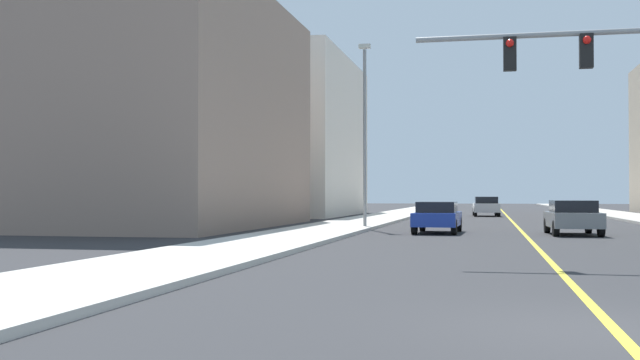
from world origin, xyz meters
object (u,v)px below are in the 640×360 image
(street_lamp, at_px, (365,126))
(car_blue, at_px, (437,217))
(car_silver, at_px, (486,206))
(car_gray, at_px, (573,217))

(street_lamp, height_order, car_blue, street_lamp)
(street_lamp, distance_m, car_blue, 6.37)
(street_lamp, height_order, car_silver, street_lamp)
(street_lamp, bearing_deg, car_silver, 76.79)
(car_silver, bearing_deg, car_blue, -97.01)
(street_lamp, height_order, car_gray, street_lamp)
(street_lamp, relative_size, car_blue, 2.13)
(car_blue, bearing_deg, car_silver, 87.59)
(car_blue, distance_m, car_gray, 5.52)
(street_lamp, distance_m, car_silver, 25.01)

